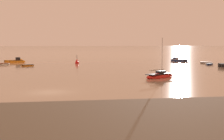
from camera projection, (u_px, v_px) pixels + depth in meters
The scene contains 10 objects.
ground_plane at pixel (49, 92), 36.99m from camera, with size 800.00×800.00×0.00m, color tan.
mudflat_shore at pixel (65, 140), 18.87m from camera, with size 322.05×24.05×0.16m, color brown.
motorboat_moored_1 at pixel (17, 61), 89.28m from camera, with size 5.65×2.80×2.05m.
motorboat_moored_2 at pixel (177, 60), 95.34m from camera, with size 3.76×5.88×1.91m.
rowboat_moored_3 at pixel (28, 66), 76.37m from camera, with size 3.24×2.17×0.49m.
sailboat_moored_1 at pixel (160, 76), 51.93m from camera, with size 5.79×4.62×6.44m.
rowboat_moored_5 at pixel (206, 63), 85.72m from camera, with size 2.96×3.76×0.58m.
rowboat_moored_6 at pixel (210, 64), 80.76m from camera, with size 2.95×2.86×0.48m.
rowboat_moored_7 at pixel (3, 64), 80.83m from camera, with size 3.31×3.70×0.59m.
channel_buoy at pixel (77, 62), 84.62m from camera, with size 0.90×0.90×2.30m.
Camera 1 is at (0.94, -37.28, 5.53)m, focal length 54.33 mm.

